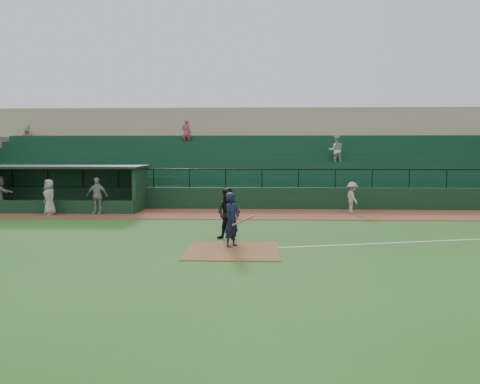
{
  "coord_description": "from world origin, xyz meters",
  "views": [
    {
      "loc": [
        0.86,
        -16.56,
        3.29
      ],
      "look_at": [
        0.0,
        5.0,
        1.4
      ],
      "focal_mm": 36.51,
      "sensor_mm": 36.0,
      "label": 1
    }
  ],
  "objects": [
    {
      "name": "dugout_player_b",
      "position": [
        -9.58,
        7.15,
        0.92
      ],
      "size": [
        1.02,
        1.01,
        1.78
      ],
      "primitive_type": "imported",
      "rotation": [
        0.0,
        0.0,
        -0.75
      ],
      "color": "gray",
      "rests_on": "warning_track"
    },
    {
      "name": "dugout_player_c",
      "position": [
        -12.92,
        8.66,
        0.98
      ],
      "size": [
        1.81,
        1.38,
        1.91
      ],
      "primitive_type": "imported",
      "rotation": [
        0.0,
        0.0,
        2.61
      ],
      "color": "#ACA7A1",
      "rests_on": "warning_track"
    },
    {
      "name": "stadium_structure",
      "position": [
        -0.0,
        16.46,
        2.3
      ],
      "size": [
        38.0,
        13.08,
        6.4
      ],
      "color": "black",
      "rests_on": "ground"
    },
    {
      "name": "foul_line",
      "position": [
        8.0,
        1.2,
        0.01
      ],
      "size": [
        17.49,
        4.44,
        0.01
      ],
      "primitive_type": "cube",
      "rotation": [
        0.0,
        0.0,
        0.24
      ],
      "color": "white",
      "rests_on": "ground"
    },
    {
      "name": "dugout_player_a",
      "position": [
        -7.35,
        7.65,
        0.96
      ],
      "size": [
        1.12,
        0.55,
        1.85
      ],
      "primitive_type": "imported",
      "rotation": [
        0.0,
        0.0,
        -0.09
      ],
      "color": "#9D9793",
      "rests_on": "warning_track"
    },
    {
      "name": "dugout",
      "position": [
        -9.75,
        9.56,
        1.33
      ],
      "size": [
        8.9,
        3.2,
        2.42
      ],
      "color": "black",
      "rests_on": "ground"
    },
    {
      "name": "ground",
      "position": [
        0.0,
        0.0,
        0.0
      ],
      "size": [
        90.0,
        90.0,
        0.0
      ],
      "primitive_type": "plane",
      "color": "#27591C",
      "rests_on": "ground"
    },
    {
      "name": "runner",
      "position": [
        5.63,
        8.51,
        0.83
      ],
      "size": [
        0.77,
        1.12,
        1.6
      ],
      "primitive_type": "imported",
      "rotation": [
        0.0,
        0.0,
        1.76
      ],
      "color": "#9D9993",
      "rests_on": "warning_track"
    },
    {
      "name": "umpire",
      "position": [
        -0.26,
        1.0,
        0.95
      ],
      "size": [
        1.08,
        0.94,
        1.89
      ],
      "primitive_type": "imported",
      "rotation": [
        0.0,
        0.0,
        -0.28
      ],
      "color": "black",
      "rests_on": "ground"
    },
    {
      "name": "warning_track",
      "position": [
        0.0,
        8.0,
        0.01
      ],
      "size": [
        40.0,
        4.0,
        0.03
      ],
      "primitive_type": "cube",
      "color": "brown",
      "rests_on": "ground"
    },
    {
      "name": "home_plate_dirt",
      "position": [
        0.0,
        -1.0,
        0.01
      ],
      "size": [
        3.0,
        3.0,
        0.03
      ],
      "primitive_type": "cube",
      "color": "brown",
      "rests_on": "ground"
    },
    {
      "name": "batter_at_plate",
      "position": [
        -0.05,
        -0.4,
        0.93
      ],
      "size": [
        1.16,
        0.81,
        1.85
      ],
      "color": "black",
      "rests_on": "ground"
    }
  ]
}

